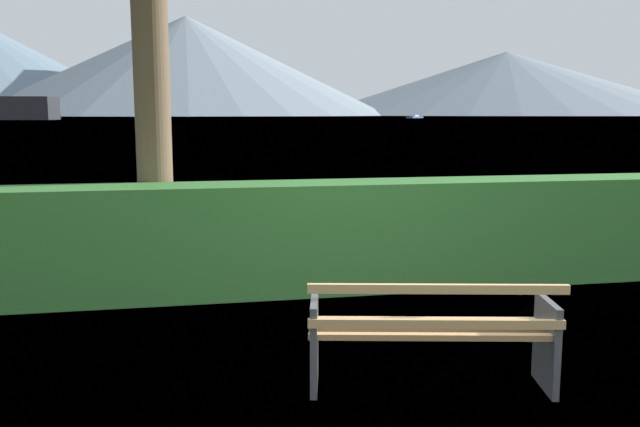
# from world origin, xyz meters

# --- Properties ---
(ground_plane) EXTENTS (1400.00, 1400.00, 0.00)m
(ground_plane) POSITION_xyz_m (0.00, 0.00, 0.00)
(ground_plane) COLOR olive
(water_surface) EXTENTS (620.00, 620.00, 0.00)m
(water_surface) POSITION_xyz_m (0.00, 306.40, 0.00)
(water_surface) COLOR #6B8EA3
(water_surface) RESTS_ON ground_plane
(park_bench) EXTENTS (1.88, 0.93, 0.87)m
(park_bench) POSITION_xyz_m (-0.01, -0.06, 0.43)
(park_bench) COLOR tan
(park_bench) RESTS_ON ground_plane
(hedge_row) EXTENTS (10.18, 0.78, 1.25)m
(hedge_row) POSITION_xyz_m (0.00, 2.94, 0.63)
(hedge_row) COLOR #387A33
(hedge_row) RESTS_ON ground_plane
(fishing_boat_near) EXTENTS (8.36, 8.02, 1.19)m
(fishing_boat_near) POSITION_xyz_m (85.82, 249.68, 0.44)
(fishing_boat_near) COLOR #335693
(fishing_boat_near) RESTS_ON water_surface
(distant_hills) EXTENTS (779.47, 374.83, 83.71)m
(distant_hills) POSITION_xyz_m (3.07, 561.93, 36.33)
(distant_hills) COLOR slate
(distant_hills) RESTS_ON ground_plane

